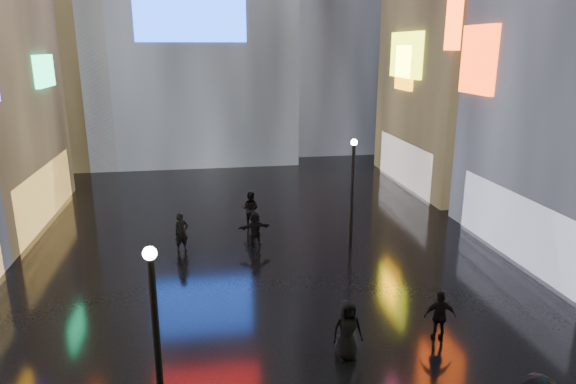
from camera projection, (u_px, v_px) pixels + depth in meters
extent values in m
plane|color=black|center=(261.00, 248.00, 24.36)|extent=(140.00, 140.00, 0.00)
cube|color=#FFC659|center=(45.00, 193.00, 27.89)|extent=(0.20, 10.00, 3.00)
cube|color=#18DF7B|center=(44.00, 71.00, 27.90)|extent=(0.25, 3.00, 1.71)
cube|color=white|center=(515.00, 226.00, 22.84)|extent=(0.20, 9.00, 3.00)
cube|color=#F73F0C|center=(478.00, 60.00, 24.78)|extent=(0.25, 2.99, 3.26)
cube|color=white|center=(405.00, 163.00, 35.18)|extent=(0.20, 9.00, 3.00)
cube|color=#E5F718|center=(406.00, 55.00, 33.48)|extent=(0.25, 4.92, 2.91)
cube|color=orange|center=(404.00, 68.00, 33.82)|extent=(0.25, 2.63, 2.87)
cube|color=#194CFF|center=(190.00, 6.00, 36.63)|extent=(8.00, 0.20, 5.00)
cylinder|color=black|center=(158.00, 360.00, 11.41)|extent=(0.16, 0.16, 5.00)
sphere|color=white|center=(150.00, 253.00, 10.71)|extent=(0.30, 0.30, 0.30)
cylinder|color=black|center=(352.00, 197.00, 23.76)|extent=(0.16, 0.16, 5.00)
sphere|color=white|center=(354.00, 142.00, 23.06)|extent=(0.30, 0.30, 0.30)
imported|color=black|center=(440.00, 316.00, 16.50)|extent=(1.07, 0.61, 1.71)
imported|color=black|center=(347.00, 330.00, 15.50)|extent=(0.96, 0.65, 1.92)
imported|color=black|center=(255.00, 229.00, 24.34)|extent=(1.62, 0.70, 1.69)
imported|color=black|center=(181.00, 233.00, 23.69)|extent=(0.79, 0.68, 1.83)
imported|color=black|center=(250.00, 209.00, 26.98)|extent=(1.15, 1.06, 1.91)
imported|color=black|center=(349.00, 288.00, 15.12)|extent=(1.34, 1.34, 0.88)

